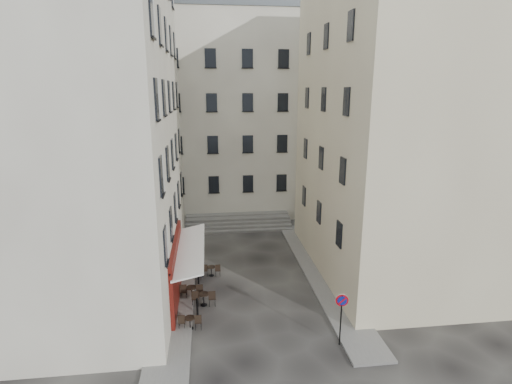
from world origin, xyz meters
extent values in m
plane|color=black|center=(0.00, 0.00, 0.00)|extent=(90.00, 90.00, 0.00)
cube|color=slate|center=(-4.50, 4.00, 0.06)|extent=(2.00, 22.00, 0.12)
cube|color=slate|center=(4.50, 3.00, 0.06)|extent=(2.00, 18.00, 0.12)
cube|color=#BCB3A1|center=(-10.50, 3.00, 10.00)|extent=(12.00, 16.00, 20.00)
cube|color=#C1B18F|center=(10.50, 3.50, 9.00)|extent=(12.00, 14.00, 18.00)
cube|color=#BCB3A1|center=(-1.00, 19.00, 9.00)|extent=(18.00, 10.00, 18.00)
cube|color=#565D62|center=(-1.00, 19.00, 18.30)|extent=(18.20, 10.20, 0.60)
cube|color=#420F09|center=(-4.42, 1.00, 1.75)|extent=(0.25, 7.00, 3.50)
cube|color=black|center=(-4.38, 1.00, 1.40)|extent=(0.06, 3.85, 2.00)
cube|color=white|center=(-3.60, 1.00, 2.95)|extent=(1.58, 7.30, 0.41)
cube|color=#5E5C59|center=(0.00, 11.90, 0.10)|extent=(9.00, 1.80, 0.20)
cube|color=#5E5C59|center=(0.00, 12.35, 0.30)|extent=(9.00, 1.80, 0.20)
cube|color=#5E5C59|center=(0.00, 12.80, 0.50)|extent=(9.00, 1.80, 0.20)
cube|color=#5E5C59|center=(0.00, 13.25, 0.70)|extent=(9.00, 1.80, 0.20)
cylinder|color=black|center=(-3.25, -1.00, 0.45)|extent=(0.10, 0.10, 0.90)
sphere|color=black|center=(-3.25, -1.00, 0.92)|extent=(0.12, 0.12, 0.12)
cylinder|color=black|center=(-3.25, 2.50, 0.45)|extent=(0.10, 0.10, 0.90)
sphere|color=black|center=(-3.25, 2.50, 0.92)|extent=(0.12, 0.12, 0.12)
cylinder|color=black|center=(-3.25, 6.00, 0.45)|extent=(0.10, 0.10, 0.90)
sphere|color=black|center=(-3.25, 6.00, 0.92)|extent=(0.12, 0.12, 0.12)
cylinder|color=black|center=(3.40, -4.37, 1.28)|extent=(0.07, 0.07, 2.56)
cylinder|color=#AF0B13|center=(3.40, -4.38, 2.31)|extent=(0.59, 0.11, 0.59)
cylinder|color=navy|center=(3.40, -4.40, 2.31)|extent=(0.43, 0.10, 0.43)
cube|color=#AF0B13|center=(3.40, -4.43, 2.31)|extent=(0.35, 0.08, 0.35)
cylinder|color=black|center=(-3.58, -2.29, 0.06)|extent=(0.33, 0.33, 0.02)
cylinder|color=black|center=(-3.58, -2.29, 0.36)|extent=(0.05, 0.05, 0.63)
cylinder|color=black|center=(-3.58, -2.29, 0.65)|extent=(0.54, 0.54, 0.04)
cube|color=black|center=(-3.18, -2.29, 0.41)|extent=(0.34, 0.34, 0.81)
cube|color=black|center=(-3.99, -2.20, 0.41)|extent=(0.34, 0.34, 0.81)
cylinder|color=black|center=(-2.92, -0.15, 0.07)|extent=(0.37, 0.37, 0.02)
cylinder|color=black|center=(-2.92, -0.15, 0.41)|extent=(0.05, 0.05, 0.72)
cylinder|color=black|center=(-2.92, -0.15, 0.74)|extent=(0.61, 0.61, 0.04)
cube|color=black|center=(-2.46, -0.15, 0.46)|extent=(0.39, 0.39, 0.92)
cube|color=black|center=(-3.38, -0.05, 0.46)|extent=(0.39, 0.39, 0.92)
cylinder|color=black|center=(-3.60, 0.69, 0.07)|extent=(0.37, 0.37, 0.02)
cylinder|color=black|center=(-3.60, 0.69, 0.41)|extent=(0.05, 0.05, 0.71)
cylinder|color=black|center=(-3.60, 0.69, 0.73)|extent=(0.61, 0.61, 0.04)
cube|color=black|center=(-3.14, 0.69, 0.46)|extent=(0.39, 0.39, 0.92)
cube|color=black|center=(-4.06, 0.79, 0.46)|extent=(0.39, 0.39, 0.92)
cylinder|color=black|center=(-2.45, 3.42, 0.06)|extent=(0.32, 0.32, 0.02)
cylinder|color=black|center=(-2.45, 3.42, 0.36)|extent=(0.05, 0.05, 0.63)
cylinder|color=black|center=(-2.45, 3.42, 0.65)|extent=(0.54, 0.54, 0.04)
cube|color=black|center=(-2.04, 3.42, 0.41)|extent=(0.34, 0.34, 0.81)
cube|color=black|center=(-2.86, 3.51, 0.41)|extent=(0.34, 0.34, 0.81)
cylinder|color=black|center=(-3.55, 4.72, 0.07)|extent=(0.36, 0.36, 0.02)
cylinder|color=black|center=(-3.55, 4.72, 0.40)|extent=(0.05, 0.05, 0.70)
cylinder|color=black|center=(-3.55, 4.72, 0.72)|extent=(0.60, 0.60, 0.04)
cube|color=black|center=(-3.11, 4.72, 0.45)|extent=(0.38, 0.38, 0.90)
cube|color=black|center=(-4.00, 4.82, 0.45)|extent=(0.38, 0.38, 0.90)
imported|color=black|center=(-3.20, 3.13, 0.89)|extent=(0.77, 0.75, 1.79)
camera|label=1|loc=(-2.46, -20.06, 11.63)|focal=28.00mm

